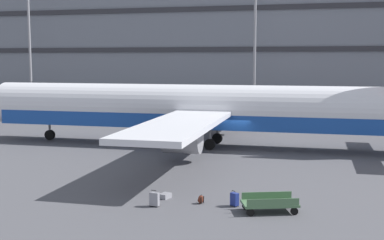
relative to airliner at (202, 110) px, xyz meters
The scene contains 10 objects.
ground_plane 4.65m from the airliner, 28.91° to the right, with size 600.00×600.00×0.00m, color #4C4C51.
terminal_structure 42.07m from the airliner, 85.81° to the left, with size 144.93×20.67×17.40m.
airliner is the anchor object (origin of this frame).
light_mast_far_left 42.50m from the airliner, 140.42° to the left, with size 1.80×0.50×20.40m.
light_mast_left 28.95m from the airliner, 87.36° to the left, with size 1.80×0.50×25.89m.
suitcase_silver 16.45m from the airliner, 84.10° to the right, with size 0.61×0.71×0.26m.
suitcase_red 17.77m from the airliner, 72.01° to the right, with size 0.46×0.44×0.80m.
suitcase_scuffed 17.96m from the airliner, 84.88° to the right, with size 0.50×0.29×0.85m.
backpack_small 17.27m from the airliner, 77.48° to the right, with size 0.40×0.40×0.48m.
baggage_cart 18.87m from the airliner, 67.36° to the right, with size 3.34×2.08×0.82m.
Camera 1 is at (6.09, -39.01, 7.20)m, focal length 47.07 mm.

